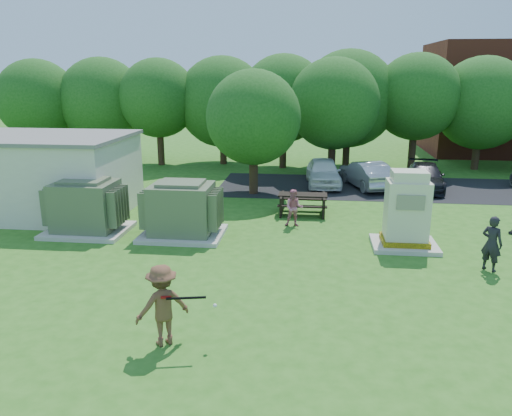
# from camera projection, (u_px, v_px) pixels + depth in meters

# --- Properties ---
(ground) EXTENTS (120.00, 120.00, 0.00)m
(ground) POSITION_uv_depth(u_px,v_px,m) (239.00, 290.00, 13.97)
(ground) COLOR #2D6619
(ground) RESTS_ON ground
(service_building) EXTENTS (10.00, 5.00, 3.20)m
(service_building) POSITION_uv_depth(u_px,v_px,m) (11.00, 175.00, 21.48)
(service_building) COLOR beige
(service_building) RESTS_ON ground
(service_building_roof) EXTENTS (10.20, 5.20, 0.15)m
(service_building_roof) POSITION_uv_depth(u_px,v_px,m) (6.00, 136.00, 21.04)
(service_building_roof) COLOR slate
(service_building_roof) RESTS_ON service_building
(parking_strip) EXTENTS (20.00, 6.00, 0.01)m
(parking_strip) POSITION_uv_depth(u_px,v_px,m) (410.00, 188.00, 26.12)
(parking_strip) COLOR #232326
(parking_strip) RESTS_ON ground
(transformer_left) EXTENTS (3.00, 2.40, 2.07)m
(transformer_left) POSITION_uv_depth(u_px,v_px,m) (86.00, 208.00, 18.75)
(transformer_left) COLOR beige
(transformer_left) RESTS_ON ground
(transformer_right) EXTENTS (3.00, 2.40, 2.07)m
(transformer_right) POSITION_uv_depth(u_px,v_px,m) (182.00, 211.00, 18.34)
(transformer_right) COLOR beige
(transformer_right) RESTS_ON ground
(generator_cabinet) EXTENTS (2.22, 1.82, 2.70)m
(generator_cabinet) POSITION_uv_depth(u_px,v_px,m) (406.00, 214.00, 17.11)
(generator_cabinet) COLOR beige
(generator_cabinet) RESTS_ON ground
(picnic_table) EXTENTS (2.07, 1.55, 0.88)m
(picnic_table) POSITION_uv_depth(u_px,v_px,m) (303.00, 202.00, 21.31)
(picnic_table) COLOR black
(picnic_table) RESTS_ON ground
(batter) EXTENTS (1.39, 1.25, 1.87)m
(batter) POSITION_uv_depth(u_px,v_px,m) (162.00, 305.00, 10.99)
(batter) COLOR brown
(batter) RESTS_ON ground
(person_by_generator) EXTENTS (0.75, 0.74, 1.73)m
(person_by_generator) POSITION_uv_depth(u_px,v_px,m) (492.00, 243.00, 15.14)
(person_by_generator) COLOR black
(person_by_generator) RESTS_ON ground
(person_at_picnic) EXTENTS (0.73, 0.57, 1.49)m
(person_at_picnic) POSITION_uv_depth(u_px,v_px,m) (294.00, 208.00, 19.57)
(person_at_picnic) COLOR #C2667D
(person_at_picnic) RESTS_ON ground
(car_white) EXTENTS (1.98, 4.38, 1.46)m
(car_white) POSITION_uv_depth(u_px,v_px,m) (323.00, 172.00, 26.70)
(car_white) COLOR white
(car_white) RESTS_ON ground
(car_silver_a) EXTENTS (2.75, 4.54, 1.41)m
(car_silver_a) POSITION_uv_depth(u_px,v_px,m) (366.00, 174.00, 26.25)
(car_silver_a) COLOR #A7A8AC
(car_silver_a) RESTS_ON ground
(car_dark) EXTENTS (2.41, 4.68, 1.30)m
(car_dark) POSITION_uv_depth(u_px,v_px,m) (425.00, 177.00, 25.85)
(car_dark) COLOR black
(car_dark) RESTS_ON ground
(batting_equipment) EXTENTS (1.15, 0.49, 0.39)m
(batting_equipment) POSITION_uv_depth(u_px,v_px,m) (187.00, 299.00, 10.73)
(batting_equipment) COLOR black
(batting_equipment) RESTS_ON ground
(tree_row) EXTENTS (41.30, 13.30, 7.30)m
(tree_row) POSITION_uv_depth(u_px,v_px,m) (312.00, 102.00, 30.40)
(tree_row) COLOR #47301E
(tree_row) RESTS_ON ground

